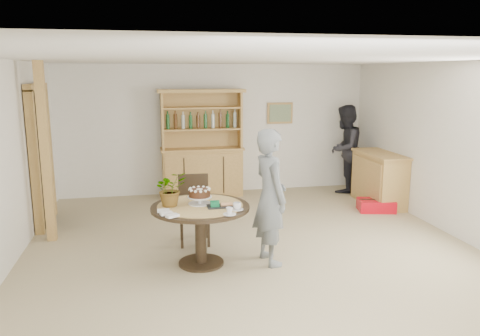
% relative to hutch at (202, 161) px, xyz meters
% --- Properties ---
extents(ground, '(7.00, 7.00, 0.00)m').
position_rel_hutch_xyz_m(ground, '(0.30, -3.24, -0.69)').
color(ground, tan).
rests_on(ground, ground).
extents(room_shell, '(6.04, 7.04, 2.52)m').
position_rel_hutch_xyz_m(room_shell, '(0.30, -3.23, 1.05)').
color(room_shell, white).
rests_on(room_shell, ground).
extents(doorway, '(0.13, 1.10, 2.18)m').
position_rel_hutch_xyz_m(doorway, '(-2.63, -1.24, 0.42)').
color(doorway, black).
rests_on(doorway, ground).
extents(pine_post, '(0.12, 0.12, 2.50)m').
position_rel_hutch_xyz_m(pine_post, '(-2.40, -2.04, 0.56)').
color(pine_post, tan).
rests_on(pine_post, ground).
extents(hutch, '(1.62, 0.54, 2.04)m').
position_rel_hutch_xyz_m(hutch, '(0.00, 0.00, 0.00)').
color(hutch, tan).
rests_on(hutch, ground).
extents(sideboard, '(0.54, 1.26, 0.94)m').
position_rel_hutch_xyz_m(sideboard, '(3.04, -1.24, -0.22)').
color(sideboard, tan).
rests_on(sideboard, ground).
extents(dining_table, '(1.20, 1.20, 0.76)m').
position_rel_hutch_xyz_m(dining_table, '(-0.42, -3.31, -0.08)').
color(dining_table, black).
rests_on(dining_table, ground).
extents(dining_chair, '(0.44, 0.44, 0.95)m').
position_rel_hutch_xyz_m(dining_chair, '(-0.42, -2.48, -0.15)').
color(dining_chair, black).
rests_on(dining_chair, ground).
extents(birthday_cake, '(0.30, 0.30, 0.20)m').
position_rel_hutch_xyz_m(birthday_cake, '(-0.42, -3.26, 0.19)').
color(birthday_cake, white).
rests_on(birthday_cake, dining_table).
extents(flower_vase, '(0.47, 0.44, 0.42)m').
position_rel_hutch_xyz_m(flower_vase, '(-0.77, -3.26, 0.28)').
color(flower_vase, '#3F7233').
rests_on(flower_vase, dining_table).
extents(gift_tray, '(0.30, 0.20, 0.08)m').
position_rel_hutch_xyz_m(gift_tray, '(-0.21, -3.44, 0.10)').
color(gift_tray, black).
rests_on(gift_tray, dining_table).
extents(coffee_cup_a, '(0.15, 0.15, 0.09)m').
position_rel_hutch_xyz_m(coffee_cup_a, '(-0.02, -3.59, 0.11)').
color(coffee_cup_a, silver).
rests_on(coffee_cup_a, dining_table).
extents(coffee_cup_b, '(0.15, 0.15, 0.08)m').
position_rel_hutch_xyz_m(coffee_cup_b, '(-0.14, -3.76, 0.11)').
color(coffee_cup_b, silver).
rests_on(coffee_cup_b, dining_table).
extents(napkins, '(0.24, 0.33, 0.03)m').
position_rel_hutch_xyz_m(napkins, '(-0.83, -3.63, 0.09)').
color(napkins, white).
rests_on(napkins, dining_table).
extents(teen_boy, '(0.50, 0.67, 1.68)m').
position_rel_hutch_xyz_m(teen_boy, '(0.43, -3.41, 0.15)').
color(teen_boy, slate).
rests_on(teen_boy, ground).
extents(adult_person, '(1.06, 1.05, 1.73)m').
position_rel_hutch_xyz_m(adult_person, '(2.80, -0.24, 0.18)').
color(adult_person, black).
rests_on(adult_person, ground).
extents(red_suitcase, '(0.68, 0.53, 0.21)m').
position_rel_hutch_xyz_m(red_suitcase, '(2.80, -1.64, -0.59)').
color(red_suitcase, red).
rests_on(red_suitcase, ground).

